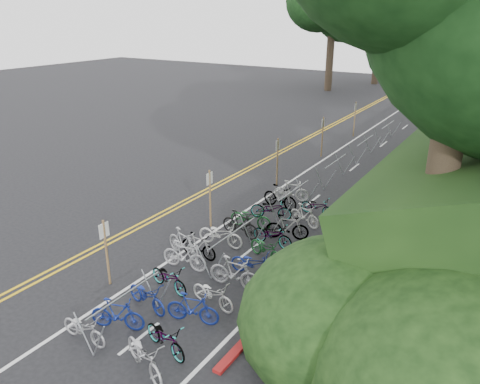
# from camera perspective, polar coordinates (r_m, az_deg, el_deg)

# --- Properties ---
(ground) EXTENTS (120.00, 120.00, 0.00)m
(ground) POSITION_cam_1_polar(r_m,az_deg,el_deg) (16.94, -15.22, -9.76)
(ground) COLOR black
(ground) RESTS_ON ground
(road_markings) EXTENTS (7.47, 80.00, 0.01)m
(road_markings) POSITION_cam_1_polar(r_m,az_deg,el_deg) (23.84, 3.55, 0.26)
(road_markings) COLOR gold
(road_markings) RESTS_ON ground
(red_curb) EXTENTS (0.25, 28.00, 0.10)m
(red_curb) POSITION_cam_1_polar(r_m,az_deg,el_deg) (23.79, 16.58, -0.55)
(red_curb) COLOR maroon
(red_curb) RESTS_ON ground
(bike_rack_front) EXTENTS (1.16, 2.76, 1.20)m
(bike_rack_front) POSITION_cam_1_polar(r_m,az_deg,el_deg) (13.77, -13.77, -13.16)
(bike_rack_front) COLOR gray
(bike_rack_front) RESTS_ON ground
(bike_racks_rest) EXTENTS (1.14, 23.00, 1.17)m
(bike_racks_rest) POSITION_cam_1_polar(r_m,az_deg,el_deg) (25.17, 11.52, 3.06)
(bike_racks_rest) COLOR gray
(bike_racks_rest) RESTS_ON ground
(signpost_near) EXTENTS (0.08, 0.40, 2.33)m
(signpost_near) POSITION_cam_1_polar(r_m,az_deg,el_deg) (15.83, -16.01, -6.60)
(signpost_near) COLOR brown
(signpost_near) RESTS_ON ground
(signposts_rest) EXTENTS (0.08, 18.40, 2.50)m
(signposts_rest) POSITION_cam_1_polar(r_m,az_deg,el_deg) (26.75, 7.57, 5.67)
(signposts_rest) COLOR brown
(signposts_rest) RESTS_ON ground
(bike_front) EXTENTS (0.92, 1.82, 1.06)m
(bike_front) POSITION_cam_1_polar(r_m,az_deg,el_deg) (17.44, -6.92, -6.18)
(bike_front) COLOR #9E9EA3
(bike_front) RESTS_ON ground
(bike_valet) EXTENTS (3.30, 14.13, 1.10)m
(bike_valet) POSITION_cam_1_polar(r_m,az_deg,el_deg) (16.94, -1.03, -7.06)
(bike_valet) COLOR #9E9EA3
(bike_valet) RESTS_ON ground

